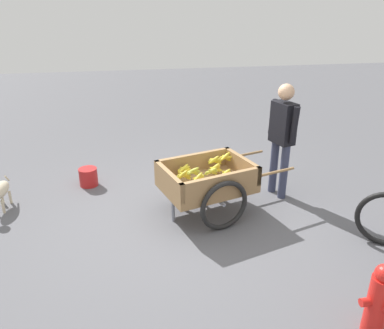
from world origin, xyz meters
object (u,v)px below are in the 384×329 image
at_px(fire_hydrant, 379,300).
at_px(fruit_cart, 207,182).
at_px(vendor_person, 282,131).
at_px(plastic_bucket, 88,177).

bearing_deg(fire_hydrant, fruit_cart, -66.87).
relative_size(fruit_cart, vendor_person, 1.13).
distance_m(fruit_cart, plastic_bucket, 1.94).
bearing_deg(vendor_person, fire_hydrant, 85.98).
xyz_separation_m(vendor_person, fire_hydrant, (0.17, 2.48, -0.61)).
xyz_separation_m(vendor_person, plastic_bucket, (2.66, -0.79, -0.81)).
distance_m(vendor_person, fire_hydrant, 2.56).
relative_size(fire_hydrant, plastic_bucket, 2.47).
xyz_separation_m(fruit_cart, vendor_person, (-1.10, -0.31, 0.51)).
relative_size(vendor_person, plastic_bucket, 5.84).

